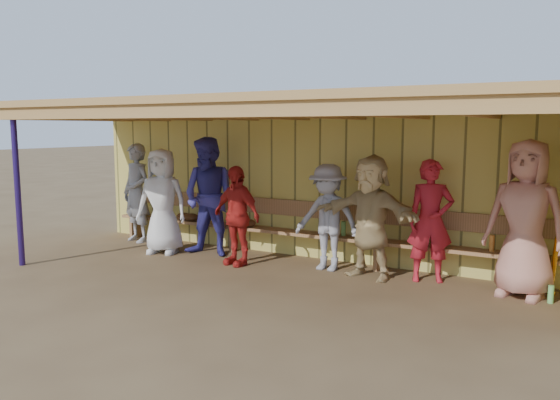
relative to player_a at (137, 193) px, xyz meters
The scene contains 12 objects.
ground 3.53m from the player_a, 13.76° to the right, with size 90.00×90.00×0.00m, color brown.
player_a is the anchor object (origin of this frame).
player_b 1.15m from the player_a, 24.84° to the right, with size 0.86×0.56×1.77m, color silver.
player_c 1.87m from the player_a, ahead, with size 0.95×0.74×1.96m, color #3C3799.
player_d 2.64m from the player_a, 11.76° to the right, with size 0.90×0.38×1.54m, color red.
player_e 3.94m from the player_a, ahead, with size 1.02×0.59×1.59m, color #97969E.
player_f 4.64m from the player_a, ahead, with size 1.62×0.52×1.75m, color tan.
player_g 5.42m from the player_a, ahead, with size 0.62×0.40×1.69m, color #B41C28.
player_h 6.62m from the player_a, ahead, with size 0.97×0.63×1.98m, color tan.
dugout_structure 3.78m from the player_a, ahead, with size 8.80×3.20×2.50m.
bench 3.34m from the player_a, ahead, with size 7.60×0.34×0.93m.
dugout_equipment 2.48m from the player_a, ahead, with size 6.23×0.62×0.80m.
Camera 1 is at (3.92, -6.62, 2.12)m, focal length 35.00 mm.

